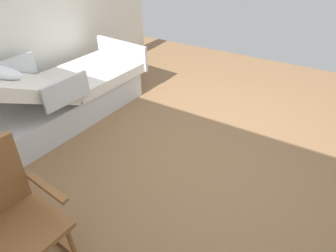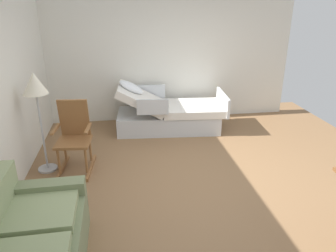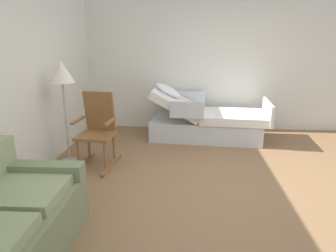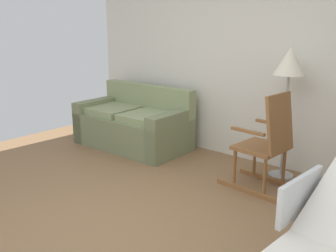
{
  "view_description": "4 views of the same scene",
  "coord_description": "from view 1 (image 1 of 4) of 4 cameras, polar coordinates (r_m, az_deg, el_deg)",
  "views": [
    {
      "loc": [
        -0.81,
        2.14,
        1.99
      ],
      "look_at": [
        0.1,
        0.61,
        0.74
      ],
      "focal_mm": 29.19,
      "sensor_mm": 36.0,
      "label": 1
    },
    {
      "loc": [
        -3.87,
        0.99,
        2.39
      ],
      "look_at": [
        0.2,
        0.39,
        0.75
      ],
      "focal_mm": 34.07,
      "sensor_mm": 36.0,
      "label": 2
    },
    {
      "loc": [
        -3.43,
        0.44,
        1.74
      ],
      "look_at": [
        0.19,
        0.69,
        0.71
      ],
      "focal_mm": 32.38,
      "sensor_mm": 36.0,
      "label": 3
    },
    {
      "loc": [
        2.26,
        -1.87,
        1.74
      ],
      "look_at": [
        0.07,
        0.74,
        0.81
      ],
      "focal_mm": 41.32,
      "sensor_mm": 36.0,
      "label": 4
    }
  ],
  "objects": [
    {
      "name": "hospital_bed",
      "position": [
        3.78,
        -20.39,
        6.3
      ],
      "size": [
        1.12,
        2.14,
        1.04
      ],
      "color": "silver",
      "rests_on": "ground"
    },
    {
      "name": "rocking_chair",
      "position": [
        2.08,
        -29.75,
        -16.86
      ],
      "size": [
        0.8,
        0.54,
        1.05
      ],
      "color": "brown",
      "rests_on": "ground"
    },
    {
      "name": "ground_plane",
      "position": [
        3.03,
        7.57,
        -6.29
      ],
      "size": [
        6.41,
        6.41,
        0.0
      ],
      "primitive_type": "plane",
      "color": "olive"
    }
  ]
}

